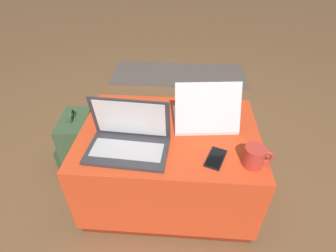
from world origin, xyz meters
The scene contains 8 objects.
ground_plane centered at (0.00, 0.00, 0.00)m, with size 14.00×14.00×0.00m, color brown.
ottoman centered at (0.00, 0.00, 0.24)m, with size 0.92×0.66×0.47m.
laptop_near centered at (-0.18, -0.14, 0.52)m, with size 0.39×0.25×0.24m.
laptop_far centered at (0.18, 0.08, 0.52)m, with size 0.35×0.29×0.25m.
cell_phone centered at (0.22, -0.19, 0.47)m, with size 0.11×0.15×0.01m.
backpack centered at (-0.60, 0.17, 0.19)m, with size 0.23×0.30×0.45m.
coffee_mug centered at (0.39, -0.21, 0.51)m, with size 0.13×0.09×0.09m.
fireplace_hearth centered at (0.00, 1.53, 0.02)m, with size 1.40×0.50×0.04m.
Camera 1 is at (0.07, -1.05, 1.31)m, focal length 28.00 mm.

